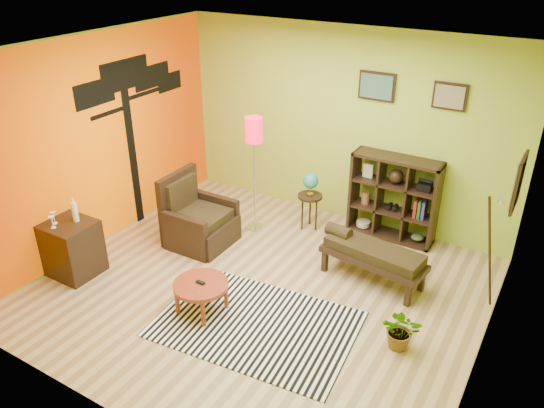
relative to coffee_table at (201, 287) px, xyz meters
The scene contains 11 objects.
ground 0.83m from the coffee_table, 63.13° to the left, with size 5.00×5.00×0.00m, color tan.
room_shell 1.65m from the coffee_table, 70.02° to the left, with size 5.04×4.54×2.82m.
zebra_rug 0.74m from the coffee_table, ahead, with size 2.14×1.43×0.01m, color white.
coffee_table is the anchor object (origin of this frame).
armchair 1.55m from the coffee_table, 129.60° to the left, with size 0.83×0.83×0.99m.
side_cabinet 1.86m from the coffee_table, behind, with size 0.60×0.54×1.02m.
floor_lamp 2.24m from the coffee_table, 104.82° to the left, with size 0.25×0.25×1.68m.
globe_table 2.36m from the coffee_table, 86.14° to the left, with size 0.35×0.35×0.86m.
cube_shelf 3.00m from the coffee_table, 65.09° to the left, with size 1.20×0.35×1.20m.
bench 2.09m from the coffee_table, 48.33° to the left, with size 1.34×0.63×0.60m.
potted_plant 2.21m from the coffee_table, 15.43° to the left, with size 0.40×0.44×0.35m, color #26661E.
Camera 1 is at (2.82, -4.42, 3.83)m, focal length 35.00 mm.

